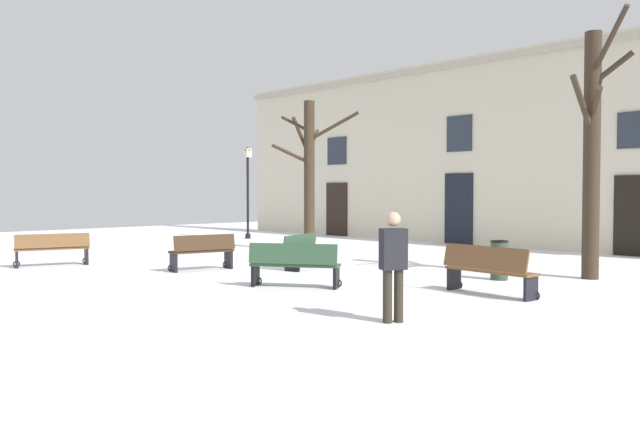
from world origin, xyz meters
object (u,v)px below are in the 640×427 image
at_px(bench_by_litter_bin, 294,264).
at_px(person_by_shop_door, 393,261).
at_px(litter_bin, 499,260).
at_px(tree_foreground, 309,170).
at_px(bench_far_corner, 202,252).
at_px(bench_near_center_tree, 52,249).
at_px(bench_near_lamp, 305,251).
at_px(tree_center, 592,147).
at_px(streetlamp, 248,183).
at_px(bench_back_to_back_right, 488,269).

distance_m(bench_by_litter_bin, person_by_shop_door, 3.87).
bearing_deg(litter_bin, tree_foreground, 167.80).
distance_m(bench_far_corner, bench_near_center_tree, 4.17).
relative_size(bench_by_litter_bin, person_by_shop_door, 1.09).
bearing_deg(person_by_shop_door, bench_by_litter_bin, -81.79).
height_order(bench_far_corner, bench_near_lamp, bench_far_corner).
relative_size(tree_foreground, litter_bin, 5.63).
bearing_deg(tree_foreground, tree_center, -0.83).
distance_m(tree_foreground, bench_by_litter_bin, 8.37).
relative_size(tree_foreground, person_by_shop_door, 2.96).
distance_m(tree_foreground, bench_near_center_tree, 8.23).
distance_m(streetlamp, bench_near_lamp, 10.75).
height_order(bench_near_lamp, person_by_shop_door, person_by_shop_door).
relative_size(tree_foreground, bench_near_center_tree, 2.61).
relative_size(bench_near_center_tree, bench_by_litter_bin, 1.05).
bearing_deg(streetlamp, person_by_shop_door, -30.62).
distance_m(tree_foreground, bench_far_corner, 6.23).
bearing_deg(bench_far_corner, bench_near_center_tree, -44.02).
bearing_deg(bench_by_litter_bin, bench_far_corner, -37.47).
bearing_deg(tree_foreground, bench_near_center_tree, -100.67).
distance_m(tree_center, bench_near_lamp, 7.18).
height_order(bench_far_corner, person_by_shop_door, person_by_shop_door).
relative_size(streetlamp, bench_by_litter_bin, 2.11).
bearing_deg(streetlamp, bench_near_lamp, -29.82).
distance_m(bench_far_corner, bench_back_to_back_right, 7.17).
bearing_deg(litter_bin, bench_back_to_back_right, -64.67).
height_order(litter_bin, bench_near_center_tree, litter_bin).
height_order(bench_far_corner, bench_back_to_back_right, bench_back_to_back_right).
distance_m(tree_foreground, bench_near_lamp, 5.27).
relative_size(bench_near_lamp, person_by_shop_door, 1.04).
distance_m(streetlamp, litter_bin, 14.36).
bearing_deg(bench_near_lamp, person_by_shop_door, -140.42).
bearing_deg(bench_far_corner, bench_near_lamp, 158.37).
xyz_separation_m(tree_center, bench_near_center_tree, (-10.81, -7.66, -2.47)).
xyz_separation_m(bench_near_center_tree, person_by_shop_door, (10.79, 0.79, 0.45)).
bearing_deg(bench_back_to_back_right, litter_bin, -59.36).
height_order(bench_by_litter_bin, person_by_shop_door, person_by_shop_door).
bearing_deg(bench_back_to_back_right, bench_by_litter_bin, 36.78).
xyz_separation_m(bench_by_litter_bin, person_by_shop_door, (3.63, -1.27, 0.44)).
distance_m(bench_by_litter_bin, bench_near_lamp, 3.30).
bearing_deg(tree_center, bench_by_litter_bin, -123.03).
bearing_deg(person_by_shop_door, bench_back_to_back_right, -145.90).
relative_size(streetlamp, litter_bin, 4.35).
distance_m(litter_bin, person_by_shop_door, 5.46).
relative_size(tree_center, bench_near_lamp, 3.33).
bearing_deg(bench_back_to_back_right, bench_far_corner, 19.28).
bearing_deg(bench_by_litter_bin, tree_center, -156.50).
height_order(bench_near_center_tree, bench_back_to_back_right, bench_back_to_back_right).
bearing_deg(litter_bin, streetlamp, 165.14).
bearing_deg(tree_foreground, bench_by_litter_bin, -45.20).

